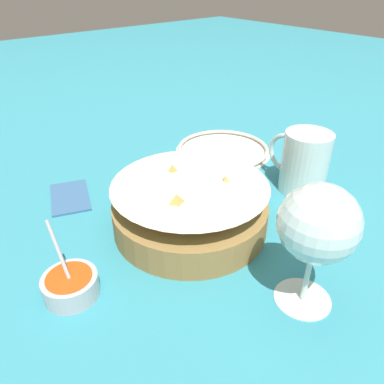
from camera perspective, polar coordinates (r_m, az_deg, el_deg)
ground_plane at (r=0.62m, az=-0.29°, el=-5.33°), size 4.00×4.00×0.00m
food_basket at (r=0.60m, az=0.03°, el=-2.63°), size 0.25×0.25×0.10m
sauce_cup at (r=0.53m, az=-18.04°, el=-13.28°), size 0.08×0.07×0.10m
wine_glass at (r=0.45m, az=18.65°, el=-5.03°), size 0.10×0.10×0.17m
beer_mug at (r=0.73m, az=16.66°, el=4.09°), size 0.13×0.09×0.12m
side_plate at (r=0.87m, az=4.73°, el=6.44°), size 0.22×0.22×0.01m
napkin at (r=0.73m, az=-18.12°, el=-0.60°), size 0.13×0.10×0.01m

